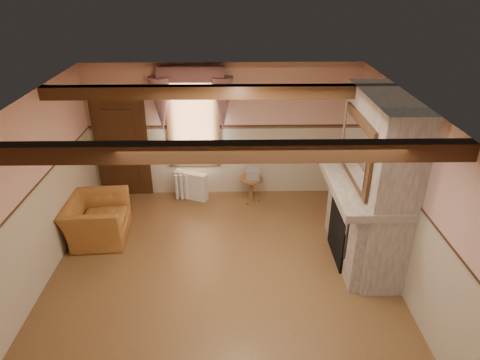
{
  "coord_description": "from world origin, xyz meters",
  "views": [
    {
      "loc": [
        0.2,
        -5.33,
        4.43
      ],
      "look_at": [
        0.31,
        0.8,
        1.37
      ],
      "focal_mm": 32.0,
      "sensor_mm": 36.0,
      "label": 1
    }
  ],
  "objects_px": {
    "side_table": "(251,190)",
    "bowl": "(364,179)",
    "armchair": "(97,219)",
    "radiator": "(191,186)",
    "oil_lamp": "(354,157)",
    "mantel_clock": "(351,156)"
  },
  "relations": [
    {
      "from": "mantel_clock",
      "to": "oil_lamp",
      "type": "relative_size",
      "value": 0.86
    },
    {
      "from": "side_table",
      "to": "bowl",
      "type": "height_order",
      "value": "bowl"
    },
    {
      "from": "armchair",
      "to": "bowl",
      "type": "height_order",
      "value": "bowl"
    },
    {
      "from": "side_table",
      "to": "radiator",
      "type": "distance_m",
      "value": 1.27
    },
    {
      "from": "mantel_clock",
      "to": "oil_lamp",
      "type": "height_order",
      "value": "oil_lamp"
    },
    {
      "from": "radiator",
      "to": "side_table",
      "type": "bearing_deg",
      "value": 14.85
    },
    {
      "from": "radiator",
      "to": "bowl",
      "type": "height_order",
      "value": "bowl"
    },
    {
      "from": "armchair",
      "to": "oil_lamp",
      "type": "xyz_separation_m",
      "value": [
        4.49,
        0.02,
        1.18
      ]
    },
    {
      "from": "armchair",
      "to": "bowl",
      "type": "bearing_deg",
      "value": -101.8
    },
    {
      "from": "bowl",
      "to": "oil_lamp",
      "type": "xyz_separation_m",
      "value": [
        0.0,
        0.67,
        0.09
      ]
    },
    {
      "from": "bowl",
      "to": "oil_lamp",
      "type": "relative_size",
      "value": 1.37
    },
    {
      "from": "armchair",
      "to": "side_table",
      "type": "xyz_separation_m",
      "value": [
        2.83,
        1.28,
        -0.11
      ]
    },
    {
      "from": "bowl",
      "to": "radiator",
      "type": "bearing_deg",
      "value": 144.22
    },
    {
      "from": "side_table",
      "to": "radiator",
      "type": "xyz_separation_m",
      "value": [
        -1.26,
        0.17,
        0.02
      ]
    },
    {
      "from": "radiator",
      "to": "mantel_clock",
      "type": "distance_m",
      "value": 3.43
    },
    {
      "from": "side_table",
      "to": "radiator",
      "type": "bearing_deg",
      "value": 172.26
    },
    {
      "from": "radiator",
      "to": "bowl",
      "type": "bearing_deg",
      "value": -13.2
    },
    {
      "from": "armchair",
      "to": "mantel_clock",
      "type": "xyz_separation_m",
      "value": [
        4.49,
        0.16,
        1.14
      ]
    },
    {
      "from": "radiator",
      "to": "mantel_clock",
      "type": "bearing_deg",
      "value": -1.27
    },
    {
      "from": "side_table",
      "to": "mantel_clock",
      "type": "height_order",
      "value": "mantel_clock"
    },
    {
      "from": "armchair",
      "to": "bowl",
      "type": "xyz_separation_m",
      "value": [
        4.49,
        -0.66,
        1.09
      ]
    },
    {
      "from": "armchair",
      "to": "side_table",
      "type": "height_order",
      "value": "armchair"
    }
  ]
}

